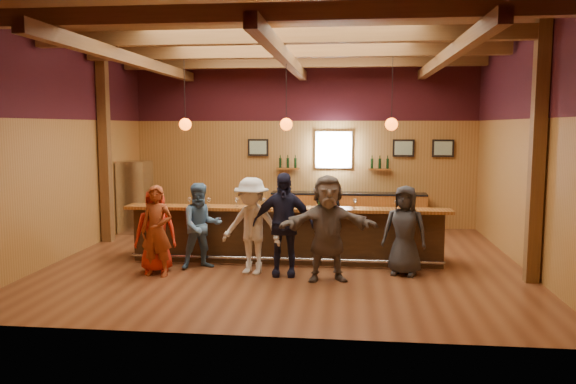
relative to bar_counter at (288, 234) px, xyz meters
name	(u,v)px	position (x,y,z in m)	size (l,w,h in m)	color
room	(287,97)	(-0.02, -0.09, 2.69)	(9.04, 9.00, 4.52)	brown
bar_counter	(288,234)	(0.00, 0.00, 0.00)	(6.30, 1.07, 1.11)	black
back_bar_cabinet	(348,211)	(1.18, 3.57, -0.05)	(4.00, 0.52, 0.95)	brown
window	(334,150)	(0.78, 3.80, 1.53)	(0.95, 0.09, 0.95)	silver
framed_pictures	(367,148)	(1.65, 3.79, 1.58)	(5.35, 0.05, 0.45)	black
wine_shelves	(333,166)	(0.78, 3.73, 1.10)	(3.00, 0.18, 0.30)	brown
pendant_lights	(286,124)	(-0.02, -0.15, 2.19)	(4.24, 0.24, 1.37)	black
stainless_fridge	(135,197)	(-4.12, 2.45, 0.38)	(0.70, 0.70, 1.80)	silver
customer_orange	(156,231)	(-2.29, -1.22, 0.24)	(0.75, 0.49, 1.53)	red
customer_redvest	(157,231)	(-2.19, -1.46, 0.29)	(0.59, 0.39, 1.63)	brown
customer_denim	(201,226)	(-1.54, -0.85, 0.29)	(0.78, 0.61, 1.61)	#46698C
customer_white	(252,226)	(-0.53, -1.13, 0.35)	(1.13, 0.65, 1.75)	silver
customer_navy	(283,224)	(0.04, -1.17, 0.41)	(1.09, 0.45, 1.85)	black
customer_brown	(328,228)	(0.84, -1.43, 0.40)	(1.71, 0.54, 1.84)	#60544C
customer_dark	(405,230)	(2.20, -0.90, 0.29)	(0.79, 0.51, 1.62)	#2B2B2D
bartender	(329,213)	(0.78, 1.02, 0.27)	(0.58, 0.38, 1.59)	black
ice_bucket	(284,200)	(-0.05, -0.23, 0.72)	(0.25, 0.25, 0.27)	olive
bottle_a	(320,199)	(0.65, -0.19, 0.74)	(0.08, 0.08, 0.38)	black
bottle_b	(334,201)	(0.91, -0.17, 0.71)	(0.07, 0.07, 0.31)	black
glass_a	(162,199)	(-2.45, -0.38, 0.72)	(0.08, 0.08, 0.19)	silver
glass_b	(190,200)	(-1.91, -0.33, 0.71)	(0.07, 0.07, 0.17)	silver
glass_c	(209,200)	(-1.52, -0.35, 0.71)	(0.08, 0.08, 0.17)	silver
glass_d	(237,200)	(-0.97, -0.34, 0.71)	(0.08, 0.08, 0.17)	silver
glass_e	(264,200)	(-0.45, -0.23, 0.71)	(0.07, 0.07, 0.17)	silver
glass_f	(332,201)	(0.88, -0.29, 0.72)	(0.08, 0.08, 0.18)	silver
glass_g	(355,201)	(1.32, -0.33, 0.73)	(0.09, 0.09, 0.19)	silver
glass_h	(396,202)	(2.09, -0.37, 0.72)	(0.08, 0.08, 0.18)	silver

